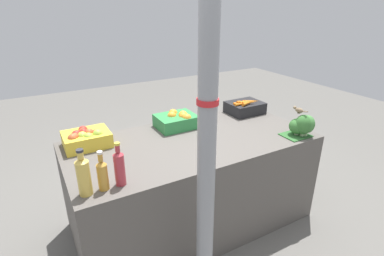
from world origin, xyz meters
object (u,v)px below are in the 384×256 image
(juice_bottle_golden, at_px, (84,176))
(sparrow_bird, at_px, (299,110))
(juice_bottle_ruby, at_px, (119,167))
(orange_crate, at_px, (177,120))
(broccoli_pile, at_px, (302,125))
(support_pole, at_px, (207,110))
(apple_crate, at_px, (86,138))
(juice_bottle_amber, at_px, (102,174))
(carrot_crate, at_px, (245,107))

(juice_bottle_golden, distance_m, sparrow_bird, 1.68)
(juice_bottle_ruby, bearing_deg, orange_crate, 42.49)
(broccoli_pile, bearing_deg, support_pole, -164.05)
(sparrow_bird, bearing_deg, apple_crate, 60.22)
(support_pole, relative_size, juice_bottle_amber, 10.60)
(support_pole, bearing_deg, sparrow_bird, 18.32)
(juice_bottle_ruby, distance_m, sparrow_bird, 1.48)
(orange_crate, height_order, sparrow_bird, sparrow_bird)
(juice_bottle_golden, xyz_separation_m, juice_bottle_ruby, (0.20, -0.00, -0.00))
(juice_bottle_golden, height_order, sparrow_bird, juice_bottle_golden)
(apple_crate, height_order, juice_bottle_golden, juice_bottle_golden)
(carrot_crate, relative_size, juice_bottle_ruby, 1.22)
(juice_bottle_ruby, bearing_deg, sparrow_bird, 0.51)
(juice_bottle_amber, bearing_deg, broccoli_pile, -1.17)
(support_pole, distance_m, juice_bottle_golden, 0.78)
(support_pole, height_order, sparrow_bird, support_pole)
(broccoli_pile, height_order, juice_bottle_ruby, juice_bottle_ruby)
(carrot_crate, bearing_deg, juice_bottle_golden, -158.91)
(orange_crate, bearing_deg, apple_crate, -179.93)
(juice_bottle_amber, bearing_deg, carrot_crate, 22.34)
(carrot_crate, bearing_deg, broccoli_pile, -85.77)
(carrot_crate, relative_size, juice_bottle_golden, 1.18)
(orange_crate, relative_size, carrot_crate, 1.00)
(support_pole, height_order, broccoli_pile, support_pole)
(apple_crate, distance_m, juice_bottle_golden, 0.65)
(apple_crate, xyz_separation_m, carrot_crate, (1.51, -0.00, -0.01))
(orange_crate, relative_size, juice_bottle_ruby, 1.22)
(support_pole, bearing_deg, juice_bottle_ruby, 137.33)
(orange_crate, relative_size, sparrow_bird, 2.47)
(orange_crate, relative_size, broccoli_pile, 1.45)
(support_pole, xyz_separation_m, broccoli_pile, (1.11, 0.32, -0.42))
(apple_crate, bearing_deg, broccoli_pile, -23.15)
(orange_crate, height_order, carrot_crate, orange_crate)
(juice_bottle_ruby, relative_size, sparrow_bird, 2.03)
(support_pole, distance_m, juice_bottle_amber, 0.72)
(broccoli_pile, height_order, juice_bottle_amber, juice_bottle_amber)
(carrot_crate, xyz_separation_m, broccoli_pile, (0.05, -0.67, 0.03))
(support_pole, distance_m, carrot_crate, 1.52)
(sparrow_bird, bearing_deg, broccoli_pile, -170.60)
(sparrow_bird, bearing_deg, juice_bottle_golden, 82.56)
(juice_bottle_ruby, bearing_deg, juice_bottle_amber, 180.00)
(support_pole, bearing_deg, apple_crate, 114.53)
(carrot_crate, xyz_separation_m, juice_bottle_golden, (-1.65, -0.63, 0.06))
(juice_bottle_golden, bearing_deg, sparrow_bird, 0.45)
(orange_crate, relative_size, juice_bottle_golden, 1.18)
(support_pole, distance_m, broccoli_pile, 1.23)
(juice_bottle_amber, bearing_deg, apple_crate, 87.18)
(apple_crate, bearing_deg, orange_crate, 0.07)
(carrot_crate, xyz_separation_m, sparrow_bird, (0.04, -0.62, 0.15))
(orange_crate, distance_m, broccoli_pile, 1.04)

